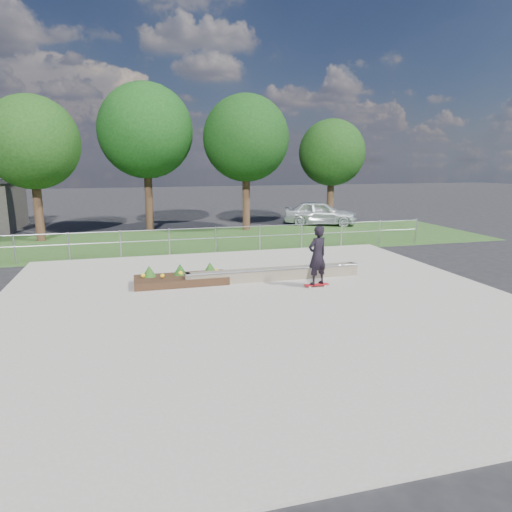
{
  "coord_description": "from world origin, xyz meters",
  "views": [
    {
      "loc": [
        -3.44,
        -11.91,
        4.02
      ],
      "look_at": [
        0.2,
        1.5,
        1.1
      ],
      "focal_mm": 32.0,
      "sensor_mm": 36.0,
      "label": 1
    }
  ],
  "objects_px": {
    "grind_ledge": "(274,274)",
    "skateboarder": "(317,255)",
    "parked_car": "(320,213)",
    "planter_bed": "(181,278)"
  },
  "relations": [
    {
      "from": "skateboarder",
      "to": "parked_car",
      "type": "distance_m",
      "value": 14.78
    },
    {
      "from": "grind_ledge",
      "to": "planter_bed",
      "type": "height_order",
      "value": "planter_bed"
    },
    {
      "from": "skateboarder",
      "to": "parked_car",
      "type": "height_order",
      "value": "skateboarder"
    },
    {
      "from": "grind_ledge",
      "to": "parked_car",
      "type": "distance_m",
      "value": 14.18
    },
    {
      "from": "planter_bed",
      "to": "skateboarder",
      "type": "relative_size",
      "value": 1.52
    },
    {
      "from": "planter_bed",
      "to": "parked_car",
      "type": "xyz_separation_m",
      "value": [
        10.0,
        12.01,
        0.53
      ]
    },
    {
      "from": "planter_bed",
      "to": "parked_car",
      "type": "height_order",
      "value": "parked_car"
    },
    {
      "from": "parked_car",
      "to": "planter_bed",
      "type": "bearing_deg",
      "value": 164.92
    },
    {
      "from": "skateboarder",
      "to": "grind_ledge",
      "type": "bearing_deg",
      "value": 131.26
    },
    {
      "from": "grind_ledge",
      "to": "skateboarder",
      "type": "height_order",
      "value": "skateboarder"
    }
  ]
}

